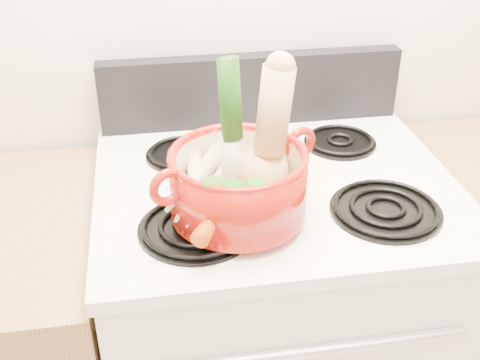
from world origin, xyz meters
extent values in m
cube|color=white|center=(0.00, 1.40, 0.46)|extent=(0.76, 0.65, 0.92)
cube|color=white|center=(0.00, 1.40, 0.93)|extent=(0.78, 0.67, 0.03)
cube|color=black|center=(0.00, 1.70, 1.04)|extent=(0.76, 0.05, 0.18)
cylinder|color=silver|center=(0.00, 1.06, 0.78)|extent=(0.60, 0.02, 0.02)
cylinder|color=black|center=(-0.19, 1.24, 0.96)|extent=(0.22, 0.22, 0.02)
cylinder|color=black|center=(0.19, 1.24, 0.96)|extent=(0.22, 0.22, 0.02)
cylinder|color=black|center=(-0.19, 1.54, 0.96)|extent=(0.17, 0.17, 0.02)
cylinder|color=black|center=(0.19, 1.54, 0.96)|extent=(0.17, 0.17, 0.02)
cylinder|color=#9B120A|center=(-0.10, 1.26, 1.03)|extent=(0.35, 0.35, 0.13)
torus|color=#9B120A|center=(-0.24, 1.20, 1.08)|extent=(0.07, 0.05, 0.07)
torus|color=#9B120A|center=(0.03, 1.32, 1.08)|extent=(0.07, 0.05, 0.07)
cylinder|color=beige|center=(-0.11, 1.29, 1.14)|extent=(0.07, 0.08, 0.29)
ellipsoid|color=tan|center=(-0.08, 1.36, 1.02)|extent=(0.09, 0.08, 0.05)
cone|color=beige|center=(-0.16, 1.27, 1.02)|extent=(0.14, 0.19, 0.06)
cone|color=beige|center=(-0.18, 1.28, 1.02)|extent=(0.13, 0.18, 0.06)
cone|color=beige|center=(-0.13, 1.32, 1.03)|extent=(0.07, 0.18, 0.05)
cone|color=beige|center=(-0.19, 1.29, 1.04)|extent=(0.16, 0.19, 0.06)
cone|color=beige|center=(-0.18, 1.30, 1.04)|extent=(0.06, 0.21, 0.06)
cone|color=#E0460B|center=(-0.11, 1.22, 1.02)|extent=(0.08, 0.17, 0.05)
cone|color=#DC570B|center=(-0.16, 1.19, 1.02)|extent=(0.11, 0.16, 0.05)
cone|color=#DE480B|center=(-0.10, 1.23, 1.02)|extent=(0.04, 0.17, 0.05)
camera|label=1|loc=(-0.26, 0.30, 1.62)|focal=45.00mm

